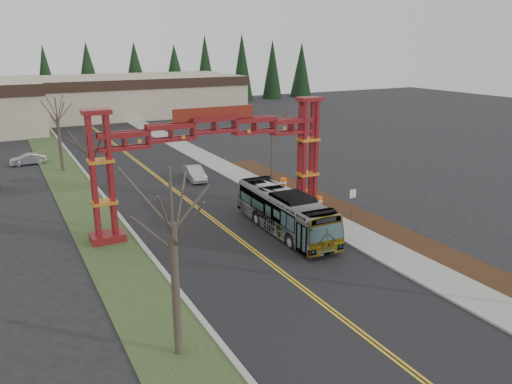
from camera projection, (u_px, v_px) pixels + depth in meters
ground at (379, 347)px, 22.03m from camera, size 200.00×200.00×0.00m
road at (184, 198)px, 43.22m from camera, size 12.00×110.00×0.02m
lane_line_left at (183, 198)px, 43.16m from camera, size 0.12×100.00×0.01m
lane_line_right at (186, 197)px, 43.27m from camera, size 0.12×100.00×0.01m
curb_right at (248, 188)px, 45.94m from camera, size 0.30×110.00×0.15m
sidewalk_right at (261, 186)px, 46.59m from camera, size 2.60×110.00×0.14m
landscape_strip at (395, 233)px, 35.05m from camera, size 2.60×50.00×0.12m
grass_median at (89, 211)px, 39.63m from camera, size 4.00×110.00×0.08m
curb_left at (113, 207)px, 40.45m from camera, size 0.30×110.00×0.15m
gateway_arch at (215, 144)px, 35.57m from camera, size 18.20×1.60×8.90m
retail_building_east at (133, 95)px, 93.25m from camera, size 38.00×20.30×7.00m
conifer_treeline at (67, 77)px, 98.24m from camera, size 116.10×5.60×13.00m
transit_bus at (285, 212)px, 35.04m from camera, size 2.87×10.88×3.01m
silver_sedan at (194, 173)px, 48.57m from camera, size 1.79×4.30×1.38m
parked_car_far_a at (28, 159)px, 54.85m from camera, size 3.74×1.41×1.22m
bare_tree_median_near at (172, 224)px, 19.83m from camera, size 3.48×3.48×8.31m
bare_tree_median_mid at (92, 151)px, 34.56m from camera, size 3.23×3.23×7.88m
bare_tree_median_far at (57, 119)px, 50.69m from camera, size 3.29×3.29×7.68m
bare_tree_right_far at (272, 125)px, 48.08m from camera, size 3.10×3.10×7.32m
street_sign at (353, 198)px, 37.46m from camera, size 0.54×0.07×2.37m
barrel_south at (319, 202)px, 40.41m from camera, size 0.53×0.53×0.98m
barrel_mid at (306, 195)px, 42.24m from camera, size 0.53×0.53×0.98m
barrel_north at (283, 184)px, 45.50m from camera, size 0.58×0.58×1.07m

